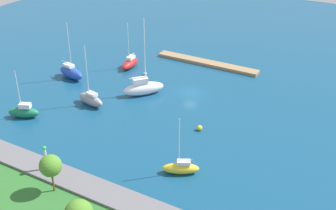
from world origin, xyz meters
TOP-DOWN VIEW (x-y plane):
  - water at (0.00, 0.00)m, footprint 160.00×160.00m
  - pier_dock at (3.24, -14.32)m, footprint 23.28×2.53m
  - breakwater at (0.00, 32.44)m, footprint 74.46×3.94m
  - shoreline_park at (0.00, 37.60)m, footprint 46.37×11.37m
  - harbor_beacon at (5.59, 32.44)m, footprint 0.56×0.56m
  - park_tree_west at (1.89, 35.15)m, footprint 2.88×2.88m
  - sailboat_blue_center_basin at (24.29, 5.97)m, footprint 6.93×3.41m
  - sailboat_white_far_north at (7.53, 4.89)m, footprint 6.93×7.61m
  - sailboat_red_off_beacon at (16.93, -4.50)m, footprint 2.54×5.98m
  - sailboat_green_by_breakwater at (20.66, 22.31)m, footprint 5.61×3.95m
  - sailboat_gray_mid_basin at (13.50, 13.16)m, footprint 6.14×2.82m
  - sailboat_yellow_east_end at (-10.10, 22.84)m, footprint 5.35×3.90m
  - mooring_buoy_white at (11.97, -2.68)m, footprint 0.70×0.70m
  - mooring_buoy_yellow at (-7.40, 11.30)m, footprint 0.90×0.90m

SIDE VIEW (x-z plane):
  - water at x=0.00m, z-range 0.00..0.00m
  - pier_dock at x=3.24m, z-range 0.00..0.65m
  - mooring_buoy_white at x=11.97m, z-range 0.00..0.70m
  - shoreline_park at x=0.00m, z-range 0.00..0.83m
  - mooring_buoy_yellow at x=-7.40m, z-range 0.00..0.90m
  - breakwater at x=0.00m, z-range 0.00..1.17m
  - sailboat_yellow_east_end at x=-10.10m, z-range -3.50..5.28m
  - sailboat_red_off_beacon at x=16.93m, z-range -3.97..6.03m
  - sailboat_green_by_breakwater at x=20.66m, z-range -3.28..5.41m
  - sailboat_gray_mid_basin at x=13.50m, z-range -4.48..6.82m
  - sailboat_blue_center_basin at x=24.29m, z-range -4.56..7.17m
  - sailboat_white_far_north at x=7.53m, z-range -5.97..8.83m
  - harbor_beacon at x=5.59m, z-range 1.46..5.19m
  - park_tree_west at x=1.89m, z-range 2.06..7.45m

